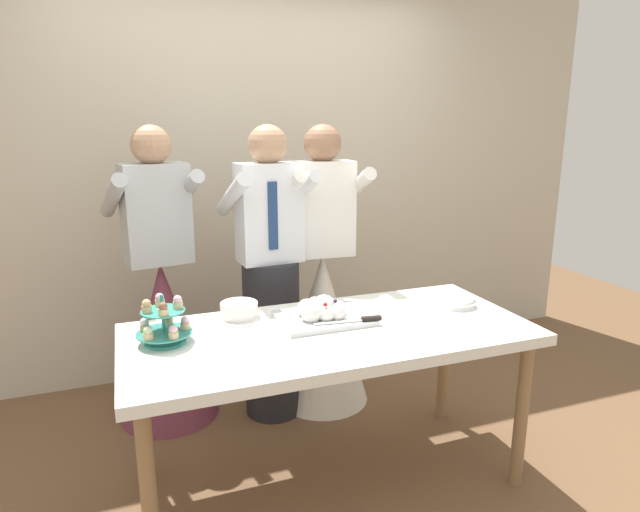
# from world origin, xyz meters

# --- Properties ---
(ground_plane) EXTENTS (8.00, 8.00, 0.00)m
(ground_plane) POSITION_xyz_m (0.00, 0.00, 0.00)
(ground_plane) COLOR brown
(rear_wall) EXTENTS (5.20, 0.10, 2.90)m
(rear_wall) POSITION_xyz_m (0.00, 1.47, 1.45)
(rear_wall) COLOR beige
(rear_wall) RESTS_ON ground_plane
(dessert_table) EXTENTS (1.80, 0.80, 0.78)m
(dessert_table) POSITION_xyz_m (0.00, 0.00, 0.70)
(dessert_table) COLOR white
(dessert_table) RESTS_ON ground_plane
(cupcake_stand) EXTENTS (0.23, 0.23, 0.21)m
(cupcake_stand) POSITION_xyz_m (-0.70, 0.10, 0.86)
(cupcake_stand) COLOR teal
(cupcake_stand) RESTS_ON dessert_table
(main_cake_tray) EXTENTS (0.44, 0.31, 0.12)m
(main_cake_tray) POSITION_xyz_m (0.00, 0.11, 0.82)
(main_cake_tray) COLOR silver
(main_cake_tray) RESTS_ON dessert_table
(plate_stack) EXTENTS (0.19, 0.19, 0.05)m
(plate_stack) POSITION_xyz_m (0.71, 0.08, 0.80)
(plate_stack) COLOR white
(plate_stack) RESTS_ON dessert_table
(round_cake) EXTENTS (0.24, 0.24, 0.08)m
(round_cake) POSITION_xyz_m (-0.35, 0.27, 0.81)
(round_cake) COLOR white
(round_cake) RESTS_ON dessert_table
(person_groom) EXTENTS (0.49, 0.52, 1.66)m
(person_groom) POSITION_xyz_m (-0.08, 0.72, 0.75)
(person_groom) COLOR #232328
(person_groom) RESTS_ON ground_plane
(person_bride) EXTENTS (0.56, 0.56, 1.66)m
(person_bride) POSITION_xyz_m (0.25, 0.77, 0.58)
(person_bride) COLOR white
(person_bride) RESTS_ON ground_plane
(person_guest) EXTENTS (0.57, 0.56, 1.66)m
(person_guest) POSITION_xyz_m (-0.66, 0.90, 0.58)
(person_guest) COLOR brown
(person_guest) RESTS_ON ground_plane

